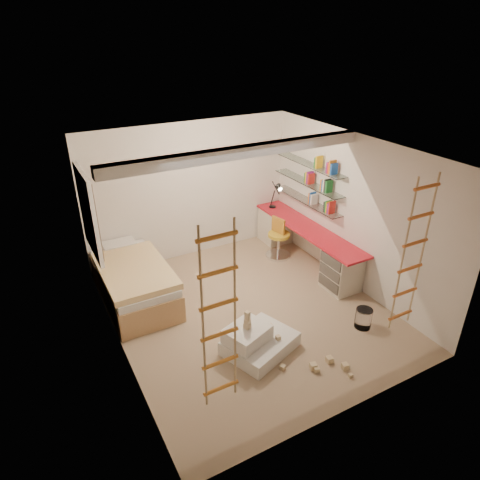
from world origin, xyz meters
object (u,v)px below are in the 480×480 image
bed (134,282)px  play_platform (257,341)px  swivel_chair (278,243)px  desk (306,244)px

bed → play_platform: bearing=-61.4°
play_platform → swivel_chair: bearing=50.6°
bed → play_platform: (1.12, -2.06, -0.17)m
desk → swivel_chair: 0.55m
desk → swivel_chair: (-0.32, 0.44, -0.10)m
bed → swivel_chair: bearing=1.6°
desk → play_platform: (-2.07, -1.70, -0.24)m
desk → play_platform: 2.69m
desk → bed: 3.22m
swivel_chair → desk: bearing=-54.4°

